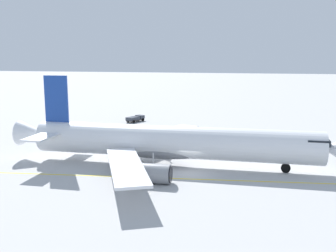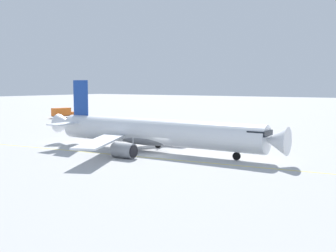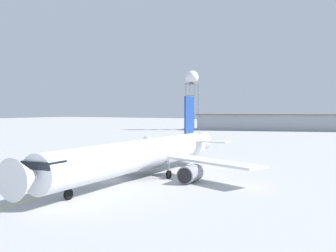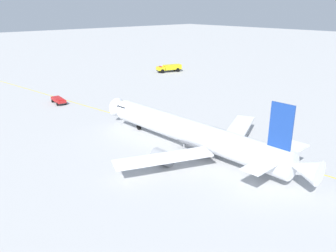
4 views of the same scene
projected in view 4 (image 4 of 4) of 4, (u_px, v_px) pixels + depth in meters
ground_plane at (190, 142)px, 59.85m from camera, size 600.00×600.00×0.00m
airliner_main at (193, 134)px, 55.34m from camera, size 41.59×32.29×11.08m
ops_pickup_truck at (59, 100)px, 83.33m from camera, size 5.65×2.69×1.41m
fire_tender_truck at (169, 68)px, 123.10m from camera, size 5.15×9.45×2.50m
taxiway_centreline at (186, 135)px, 63.13m from camera, size 186.63×26.65×0.01m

